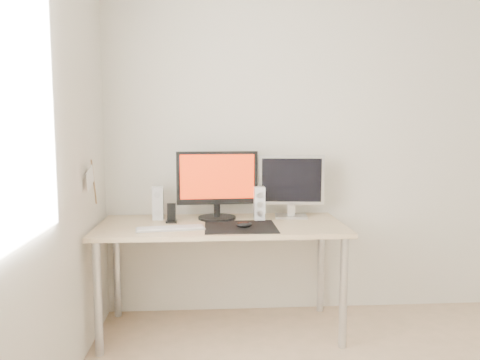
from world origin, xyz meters
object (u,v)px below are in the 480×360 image
desk (221,235)px  speaker_left (158,203)px  phone_dock (171,217)px  second_monitor (291,183)px  mouse (244,225)px  keyboard (170,228)px  main_monitor (217,182)px  speaker_right (259,203)px

desk → speaker_left: size_ratio=7.03×
phone_dock → second_monitor: bearing=8.8°
mouse → keyboard: (-0.46, -0.01, -0.01)m
desk → main_monitor: 0.37m
speaker_left → speaker_right: size_ratio=1.00×
second_monitor → speaker_right: size_ratio=1.99×
speaker_left → main_monitor: bearing=-3.1°
second_monitor → speaker_right: bearing=-163.2°
desk → speaker_right: (0.26, 0.11, 0.19)m
desk → speaker_left: bearing=157.6°
main_monitor → speaker_left: size_ratio=2.42×
speaker_right → phone_dock: size_ratio=1.74×
main_monitor → second_monitor: main_monitor is taller
desk → main_monitor: bearing=98.3°
speaker_right → second_monitor: bearing=16.8°
desk → keyboard: size_ratio=3.69×
main_monitor → keyboard: bearing=-133.6°
speaker_right → desk: bearing=-156.8°
phone_dock → main_monitor: bearing=18.1°
speaker_right → keyboard: bearing=-155.2°
speaker_right → keyboard: speaker_right is taller
mouse → phone_dock: phone_dock is taller
speaker_right → keyboard: (-0.58, -0.27, -0.11)m
mouse → second_monitor: 0.53m
main_monitor → phone_dock: 0.39m
speaker_right → speaker_left: bearing=174.8°
keyboard → main_monitor: bearing=46.4°
desk → second_monitor: (0.49, 0.18, 0.32)m
mouse → second_monitor: size_ratio=0.22×
speaker_left → keyboard: speaker_left is taller
speaker_left → phone_dock: (0.10, -0.12, -0.07)m
speaker_left → keyboard: 0.36m
mouse → desk: bearing=134.2°
main_monitor → keyboard: size_ratio=1.27×
second_monitor → speaker_right: (-0.23, -0.07, -0.13)m
desk → second_monitor: bearing=20.2°
mouse → main_monitor: (-0.16, 0.30, 0.23)m
desk → phone_dock: phone_dock is taller
main_monitor → speaker_right: size_ratio=2.42×
main_monitor → keyboard: 0.49m
desk → keyboard: (-0.32, -0.16, 0.09)m
mouse → keyboard: bearing=-178.4°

